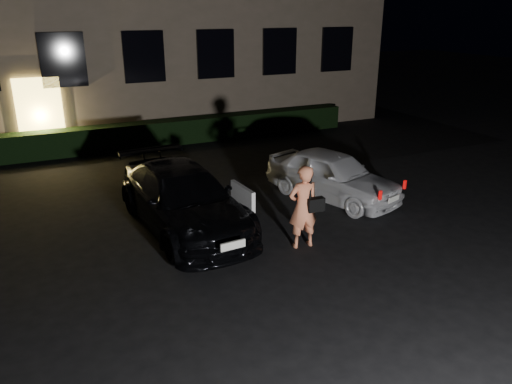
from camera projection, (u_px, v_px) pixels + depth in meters
name	position (u px, v px, depth m)	size (l,w,h in m)	color
ground	(304.00, 287.00, 8.66)	(80.00, 80.00, 0.00)	black
hedge	(153.00, 134.00, 17.43)	(15.00, 0.70, 0.85)	black
sedan	(184.00, 199.00, 10.81)	(2.24, 4.79, 1.34)	black
hatch	(332.00, 175.00, 12.52)	(2.54, 3.89, 1.23)	silver
man	(303.00, 207.00, 9.86)	(0.71, 0.45, 1.72)	#EC8259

